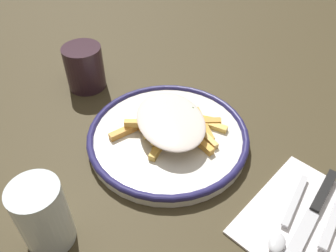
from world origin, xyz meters
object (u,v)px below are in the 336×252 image
object	(u,v)px
fries_heap	(173,123)
napkin	(309,221)
plate	(168,136)
water_glass	(43,216)
knife	(315,209)
fork	(326,237)
spoon	(285,225)
coffee_mug	(84,67)

from	to	relation	value
fries_heap	napkin	size ratio (longest dim) A/B	0.98
plate	napkin	world-z (taller)	plate
plate	napkin	size ratio (longest dim) A/B	1.46
plate	water_glass	bearing A→B (deg)	91.44
knife	napkin	bearing A→B (deg)	95.29
fork	knife	bearing A→B (deg)	-44.62
fries_heap	knife	world-z (taller)	fries_heap
spoon	knife	bearing A→B (deg)	-110.78
plate	water_glass	distance (m)	0.25
water_glass	spoon	bearing A→B (deg)	-135.82
plate	fork	bearing A→B (deg)	-179.85
fries_heap	knife	distance (m)	0.26
fries_heap	napkin	bearing A→B (deg)	-179.34
fries_heap	spoon	world-z (taller)	fries_heap
knife	fries_heap	bearing A→B (deg)	4.83
fries_heap	knife	size ratio (longest dim) A/B	0.92
knife	plate	bearing A→B (deg)	6.93
napkin	knife	xyz separation A→B (m)	(0.00, -0.02, 0.01)
fries_heap	napkin	xyz separation A→B (m)	(-0.26, -0.00, -0.03)
fries_heap	fork	distance (m)	0.29
plate	spoon	world-z (taller)	plate
plate	water_glass	xyz separation A→B (m)	(-0.01, 0.25, 0.04)
knife	water_glass	distance (m)	0.38
napkin	water_glass	xyz separation A→B (m)	(0.26, 0.26, 0.05)
plate	knife	xyz separation A→B (m)	(-0.26, -0.03, -0.00)
spoon	coffee_mug	size ratio (longest dim) A/B	1.41
plate	coffee_mug	xyz separation A→B (m)	(0.24, -0.01, 0.03)
napkin	coffee_mug	xyz separation A→B (m)	(0.51, 0.00, 0.04)
napkin	knife	world-z (taller)	knife
napkin	knife	distance (m)	0.02
knife	spoon	distance (m)	0.06
plate	fork	world-z (taller)	plate
plate	fork	xyz separation A→B (m)	(-0.29, -0.00, -0.00)
plate	water_glass	world-z (taller)	water_glass
knife	coffee_mug	bearing A→B (deg)	2.48
plate	fries_heap	world-z (taller)	fries_heap
fork	fries_heap	bearing A→B (deg)	-1.80
spoon	napkin	bearing A→B (deg)	-122.54
fries_heap	water_glass	bearing A→B (deg)	90.85
fork	knife	world-z (taller)	knife
plate	fork	distance (m)	0.29
water_glass	coffee_mug	world-z (taller)	water_glass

